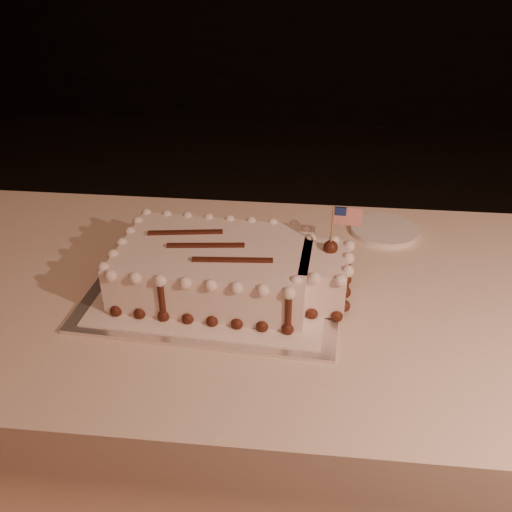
# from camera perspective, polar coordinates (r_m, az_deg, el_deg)

# --- Properties ---
(banquet_table) EXTENTS (2.40, 0.80, 0.75)m
(banquet_table) POSITION_cam_1_polar(r_m,az_deg,el_deg) (1.41, 12.70, -16.64)
(banquet_table) COLOR beige
(banquet_table) RESTS_ON ground
(cake_board) EXTENTS (0.52, 0.40, 0.01)m
(cake_board) POSITION_cam_1_polar(r_m,az_deg,el_deg) (1.15, -3.98, -3.20)
(cake_board) COLOR silver
(cake_board) RESTS_ON banquet_table
(doily) EXTENTS (0.46, 0.36, 0.00)m
(doily) POSITION_cam_1_polar(r_m,az_deg,el_deg) (1.15, -3.99, -3.00)
(doily) COLOR white
(doily) RESTS_ON cake_board
(sheet_cake) EXTENTS (0.48, 0.29, 0.19)m
(sheet_cake) POSITION_cam_1_polar(r_m,az_deg,el_deg) (1.12, -2.76, -1.20)
(sheet_cake) COLOR white
(sheet_cake) RESTS_ON doily
(side_plate) EXTENTS (0.16, 0.16, 0.01)m
(side_plate) POSITION_cam_1_polar(r_m,az_deg,el_deg) (1.38, 12.74, 2.53)
(side_plate) COLOR white
(side_plate) RESTS_ON banquet_table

